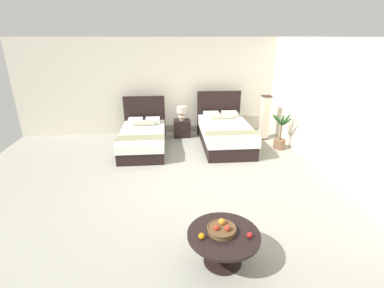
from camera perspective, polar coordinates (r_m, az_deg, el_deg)
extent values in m
cube|color=#A3A394|center=(5.72, 0.14, -8.06)|extent=(9.32, 10.39, 0.02)
cube|color=silver|center=(8.50, -2.38, 11.50)|extent=(9.32, 0.12, 2.75)
cube|color=silver|center=(6.51, 25.80, 6.54)|extent=(0.12, 5.99, 2.75)
cube|color=black|center=(7.42, -9.82, -0.10)|extent=(1.11, 2.01, 0.28)
cube|color=white|center=(7.33, -9.94, 1.74)|extent=(1.15, 2.05, 0.22)
cube|color=black|center=(8.25, -9.50, 5.42)|extent=(1.16, 0.08, 1.20)
cube|color=white|center=(8.00, -11.32, 4.62)|extent=(0.39, 0.31, 0.14)
cube|color=white|center=(7.97, -7.93, 4.75)|extent=(0.39, 0.31, 0.14)
cylinder|color=beige|center=(7.75, -9.75, 4.23)|extent=(0.59, 0.16, 0.15)
cube|color=gray|center=(6.82, -10.32, 1.28)|extent=(1.14, 0.41, 0.01)
cube|color=black|center=(7.57, 6.69, 0.72)|extent=(1.23, 2.12, 0.34)
cube|color=white|center=(7.47, 6.78, 2.91)|extent=(1.27, 2.16, 0.27)
cube|color=black|center=(8.44, 5.38, 6.28)|extent=(1.27, 0.08, 1.29)
cube|color=white|center=(8.11, 3.92, 5.98)|extent=(0.43, 0.31, 0.14)
cube|color=white|center=(8.20, 7.55, 6.03)|extent=(0.43, 0.31, 0.14)
cylinder|color=beige|center=(7.92, 6.06, 5.59)|extent=(0.66, 0.16, 0.15)
cube|color=gray|center=(6.78, 7.99, 2.25)|extent=(1.25, 0.36, 0.01)
cube|color=black|center=(8.27, -2.04, 3.17)|extent=(0.47, 0.39, 0.49)
sphere|color=tan|center=(8.05, -1.94, 3.23)|extent=(0.02, 0.02, 0.02)
cylinder|color=beige|center=(8.21, -2.07, 4.91)|extent=(0.15, 0.15, 0.02)
ellipsoid|color=beige|center=(8.19, -2.08, 5.52)|extent=(0.21, 0.21, 0.16)
cylinder|color=#99844C|center=(8.16, -2.09, 6.20)|extent=(0.02, 0.02, 0.04)
cylinder|color=beige|center=(8.13, -2.10, 6.94)|extent=(0.29, 0.29, 0.18)
cylinder|color=black|center=(4.02, 6.16, -22.33)|extent=(0.50, 0.50, 0.02)
cylinder|color=black|center=(3.90, 6.27, -20.26)|extent=(0.14, 0.14, 0.41)
cylinder|color=black|center=(3.75, 6.41, -17.71)|extent=(0.92, 0.92, 0.04)
cylinder|color=brown|center=(3.74, 5.99, -16.88)|extent=(0.35, 0.35, 0.06)
torus|color=brown|center=(3.72, 6.01, -16.48)|extent=(0.37, 0.37, 0.02)
sphere|color=orange|center=(3.76, 6.03, -15.31)|extent=(0.09, 0.09, 0.09)
sphere|color=red|center=(3.67, 4.92, -16.46)|extent=(0.07, 0.07, 0.07)
sphere|color=#B93722|center=(3.67, 7.14, -16.46)|extent=(0.08, 0.08, 0.08)
sphere|color=red|center=(3.71, 11.54, -17.54)|extent=(0.07, 0.07, 0.07)
sphere|color=orange|center=(3.62, 1.95, -18.07)|extent=(0.08, 0.08, 0.08)
cube|color=#3B2320|center=(8.43, 14.10, 1.23)|extent=(0.25, 0.25, 0.03)
cube|color=#F3E1C2|center=(8.25, 14.47, 5.21)|extent=(0.21, 0.21, 1.19)
cube|color=#3B2320|center=(8.11, 14.86, 9.33)|extent=(0.25, 0.25, 0.02)
cylinder|color=brown|center=(7.74, 17.19, 0.00)|extent=(0.30, 0.30, 0.25)
cylinder|color=brown|center=(7.64, 17.44, 2.24)|extent=(0.04, 0.04, 0.39)
ellipsoid|color=#275024|center=(7.60, 18.40, 4.65)|extent=(0.26, 0.10, 0.31)
ellipsoid|color=#275024|center=(7.65, 17.80, 4.65)|extent=(0.16, 0.24, 0.28)
ellipsoid|color=#275024|center=(7.59, 17.05, 4.61)|extent=(0.18, 0.21, 0.28)
ellipsoid|color=#275024|center=(7.49, 16.79, 4.70)|extent=(0.31, 0.06, 0.33)
ellipsoid|color=#275024|center=(7.44, 17.66, 4.31)|extent=(0.14, 0.24, 0.29)
ellipsoid|color=#275024|center=(7.46, 18.55, 4.25)|extent=(0.18, 0.30, 0.31)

